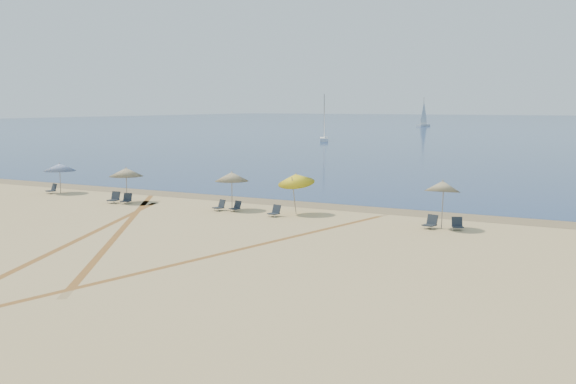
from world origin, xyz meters
name	(u,v)px	position (x,y,z in m)	size (l,w,h in m)	color
ground	(9,295)	(0.00, 0.00, 0.00)	(160.00, 160.00, 0.00)	tan
wet_sand	(318,205)	(0.00, 24.00, 0.00)	(500.00, 500.00, 0.00)	olive
umbrella_0	(60,167)	(-19.25, 20.46, 1.91)	(2.31, 2.31, 2.25)	gray
umbrella_1	(126,172)	(-11.69, 19.09, 2.01)	(2.24, 2.24, 2.36)	gray
umbrella_2	(232,177)	(-3.75, 19.66, 2.06)	(2.08, 2.08, 2.40)	gray
umbrella_3	(296,179)	(0.48, 20.09, 2.12)	(2.18, 2.25, 2.65)	gray
umbrella_4	(443,186)	(9.43, 19.50, 2.23)	(1.88, 1.93, 2.60)	gray
chair_0	(52,189)	(-19.67, 20.06, 0.31)	(0.74, 0.81, 0.70)	black
chair_1	(114,198)	(-12.23, 18.48, 0.33)	(0.70, 0.79, 0.74)	black
chair_2	(127,199)	(-11.28, 18.62, 0.30)	(0.72, 0.79, 0.68)	black
chair_3	(220,206)	(-4.24, 19.07, 0.29)	(0.74, 0.80, 0.67)	black
chair_4	(236,207)	(-3.21, 19.29, 0.28)	(0.66, 0.73, 0.63)	black
chair_5	(275,211)	(-0.17, 18.72, 0.30)	(0.67, 0.75, 0.67)	black
chair_6	(431,223)	(8.93, 19.24, 0.32)	(0.74, 0.81, 0.72)	black
chair_7	(457,224)	(10.26, 19.52, 0.29)	(0.76, 0.81, 0.66)	black
sailboat_1	(324,127)	(-33.45, 95.07, 2.51)	(3.71, 5.62, 8.29)	white
sailboat_3	(424,118)	(-43.40, 184.40, 2.60)	(2.54, 5.94, 8.59)	white
tire_tracks	(134,240)	(-2.65, 9.44, 0.00)	(44.78, 43.98, 0.00)	tan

